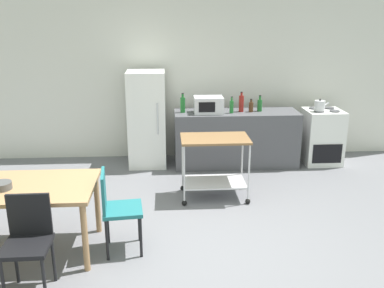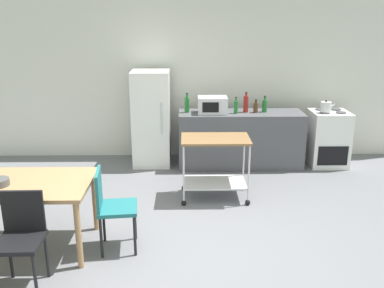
% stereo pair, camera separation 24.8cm
% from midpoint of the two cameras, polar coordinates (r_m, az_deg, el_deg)
% --- Properties ---
extents(ground_plane, '(12.00, 12.00, 0.00)m').
position_cam_midpoint_polar(ground_plane, '(4.69, -1.73, -13.81)').
color(ground_plane, slate).
extents(back_wall, '(8.40, 0.12, 2.90)m').
position_cam_midpoint_polar(back_wall, '(7.28, -2.71, 9.53)').
color(back_wall, silver).
rests_on(back_wall, ground_plane).
extents(kitchen_counter, '(2.00, 0.64, 0.90)m').
position_cam_midpoint_polar(kitchen_counter, '(6.98, 4.90, 0.75)').
color(kitchen_counter, '#4C4C51').
rests_on(kitchen_counter, ground_plane).
extents(dining_table, '(1.50, 0.90, 0.75)m').
position_cam_midpoint_polar(dining_table, '(4.71, -23.48, -6.08)').
color(dining_table, '#A37A51').
rests_on(dining_table, ground_plane).
extents(chair_teal, '(0.44, 0.44, 0.89)m').
position_cam_midpoint_polar(chair_teal, '(4.50, -11.77, -8.14)').
color(chair_teal, '#1E666B').
rests_on(chair_teal, ground_plane).
extents(chair_black, '(0.41, 0.41, 0.89)m').
position_cam_midpoint_polar(chair_black, '(4.13, -22.88, -11.60)').
color(chair_black, black).
rests_on(chair_black, ground_plane).
extents(stove_oven, '(0.60, 0.61, 0.92)m').
position_cam_midpoint_polar(stove_oven, '(7.35, 16.14, 0.98)').
color(stove_oven, white).
rests_on(stove_oven, ground_plane).
extents(refrigerator, '(0.60, 0.63, 1.55)m').
position_cam_midpoint_polar(refrigerator, '(6.93, -7.11, 3.34)').
color(refrigerator, white).
rests_on(refrigerator, ground_plane).
extents(kitchen_cart, '(0.91, 0.57, 0.85)m').
position_cam_midpoint_polar(kitchen_cart, '(5.66, 1.82, -1.83)').
color(kitchen_cart, brown).
rests_on(kitchen_cart, ground_plane).
extents(bottle_vinegar, '(0.08, 0.08, 0.31)m').
position_cam_midpoint_polar(bottle_vinegar, '(6.77, -2.31, 5.34)').
color(bottle_vinegar, '#1E6628').
rests_on(bottle_vinegar, kitchen_counter).
extents(microwave, '(0.46, 0.35, 0.26)m').
position_cam_midpoint_polar(microwave, '(6.73, 1.16, 5.28)').
color(microwave, silver).
rests_on(microwave, kitchen_counter).
extents(bottle_soda, '(0.06, 0.06, 0.27)m').
position_cam_midpoint_polar(bottle_soda, '(6.75, 4.30, 5.07)').
color(bottle_soda, '#1E6628').
rests_on(bottle_soda, kitchen_counter).
extents(bottle_wine, '(0.08, 0.08, 0.32)m').
position_cam_midpoint_polar(bottle_wine, '(6.85, 5.62, 5.48)').
color(bottle_wine, maroon).
rests_on(bottle_wine, kitchen_counter).
extents(bottle_soy_sauce, '(0.07, 0.07, 0.21)m').
position_cam_midpoint_polar(bottle_soy_sauce, '(6.86, 6.92, 5.01)').
color(bottle_soy_sauce, '#4C2D19').
rests_on(bottle_soy_sauce, kitchen_counter).
extents(bottle_sparkling_water, '(0.08, 0.08, 0.26)m').
position_cam_midpoint_polar(bottle_sparkling_water, '(6.93, 8.09, 5.23)').
color(bottle_sparkling_water, '#1E6628').
rests_on(bottle_sparkling_water, kitchen_counter).
extents(fruit_bowl, '(0.21, 0.21, 0.07)m').
position_cam_midpoint_polar(fruit_bowl, '(4.65, -25.73, -5.11)').
color(fruit_bowl, '#4C4C4C').
rests_on(fruit_bowl, dining_table).
extents(kettle, '(0.24, 0.17, 0.19)m').
position_cam_midpoint_polar(kettle, '(7.09, 15.86, 5.00)').
color(kettle, silver).
rests_on(kettle, stove_oven).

